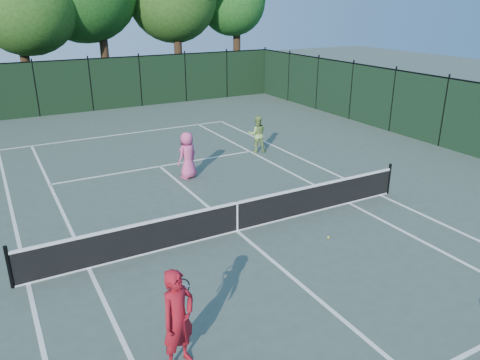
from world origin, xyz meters
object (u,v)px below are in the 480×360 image
player_green (257,134)px  loose_ball_midcourt (328,237)px  player_pink (188,155)px  coach (178,319)px

player_green → loose_ball_midcourt: 8.19m
player_green → loose_ball_midcourt: size_ratio=23.47×
player_pink → loose_ball_midcourt: bearing=79.1°
coach → player_green: coach is taller
player_green → loose_ball_midcourt: (-2.37, -7.80, -0.76)m
coach → loose_ball_midcourt: (5.35, 2.46, -0.92)m
player_pink → loose_ball_midcourt: 6.51m
player_pink → player_green: 4.15m
coach → loose_ball_midcourt: coach is taller
player_pink → coach: bearing=41.9°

